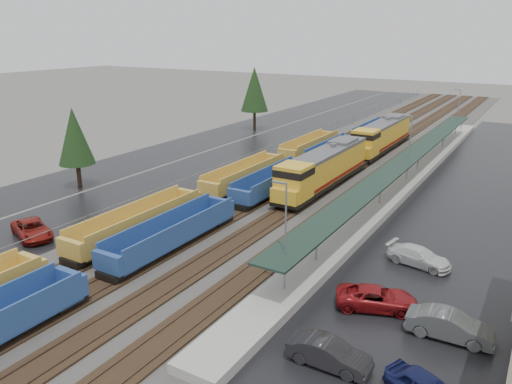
# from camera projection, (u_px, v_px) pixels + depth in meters

# --- Properties ---
(ballast_strip) EXTENTS (20.00, 160.00, 0.08)m
(ballast_strip) POSITION_uv_depth(u_px,v_px,m) (357.00, 156.00, 70.33)
(ballast_strip) COLOR #302D2B
(ballast_strip) RESTS_ON ground
(trackbed) EXTENTS (14.60, 160.00, 0.22)m
(trackbed) POSITION_uv_depth(u_px,v_px,m) (357.00, 155.00, 70.30)
(trackbed) COLOR black
(trackbed) RESTS_ON ground
(west_parking_lot) EXTENTS (10.00, 160.00, 0.02)m
(west_parking_lot) POSITION_uv_depth(u_px,v_px,m) (265.00, 144.00, 77.68)
(west_parking_lot) COLOR black
(west_parking_lot) RESTS_ON ground
(west_road) EXTENTS (9.00, 160.00, 0.02)m
(west_road) POSITION_uv_depth(u_px,v_px,m) (213.00, 138.00, 82.58)
(west_road) COLOR black
(west_road) RESTS_ON ground
(east_commuter_lot) EXTENTS (16.00, 100.00, 0.02)m
(east_commuter_lot) POSITION_uv_depth(u_px,v_px,m) (496.00, 198.00, 52.88)
(east_commuter_lot) COLOR black
(east_commuter_lot) RESTS_ON ground
(station_platform) EXTENTS (3.00, 80.00, 8.00)m
(station_platform) POSITION_uv_depth(u_px,v_px,m) (406.00, 178.00, 57.31)
(station_platform) COLOR #9E9B93
(station_platform) RESTS_ON ground
(chainlink_fence) EXTENTS (0.08, 160.04, 2.02)m
(chainlink_fence) POSITION_uv_depth(u_px,v_px,m) (292.00, 140.00, 73.23)
(chainlink_fence) COLOR gray
(chainlink_fence) RESTS_ON ground
(tree_west_near) EXTENTS (3.96, 3.96, 9.00)m
(tree_west_near) POSITION_uv_depth(u_px,v_px,m) (75.00, 136.00, 54.84)
(tree_west_near) COLOR #332316
(tree_west_near) RESTS_ON ground
(tree_west_far) EXTENTS (4.84, 4.84, 11.00)m
(tree_west_far) POSITION_uv_depth(u_px,v_px,m) (254.00, 89.00, 87.57)
(tree_west_far) COLOR #332316
(tree_west_far) RESTS_ON ground
(locomotive_lead) EXTENTS (3.06, 20.15, 4.56)m
(locomotive_lead) POSITION_uv_depth(u_px,v_px,m) (323.00, 168.00, 54.90)
(locomotive_lead) COLOR black
(locomotive_lead) RESTS_ON ground
(locomotive_trail) EXTENTS (3.06, 20.15, 4.56)m
(locomotive_trail) POSITION_uv_depth(u_px,v_px,m) (382.00, 136.00, 72.04)
(locomotive_trail) COLOR black
(locomotive_trail) RESTS_ON ground
(well_string_yellow) EXTENTS (2.69, 83.45, 2.38)m
(well_string_yellow) POSITION_uv_depth(u_px,v_px,m) (139.00, 224.00, 42.48)
(well_string_yellow) COLOR gold
(well_string_yellow) RESTS_ON ground
(well_string_blue) EXTENTS (2.65, 98.77, 2.35)m
(well_string_blue) POSITION_uv_depth(u_px,v_px,m) (230.00, 205.00, 47.15)
(well_string_blue) COLOR navy
(well_string_blue) RESTS_ON ground
(parked_car_west_c) EXTENTS (4.16, 5.79, 1.46)m
(parked_car_west_c) POSITION_uv_depth(u_px,v_px,m) (32.00, 230.00, 42.46)
(parked_car_west_c) COLOR maroon
(parked_car_west_c) RESTS_ON ground
(parked_car_east_a) EXTENTS (1.59, 4.51, 1.48)m
(parked_car_east_a) POSITION_uv_depth(u_px,v_px,m) (329.00, 354.00, 26.10)
(parked_car_east_a) COLOR black
(parked_car_east_a) RESTS_ON ground
(parked_car_east_b) EXTENTS (4.01, 5.61, 1.42)m
(parked_car_east_b) POSITION_uv_depth(u_px,v_px,m) (377.00, 298.00, 31.59)
(parked_car_east_b) COLOR maroon
(parked_car_east_b) RESTS_ON ground
(parked_car_east_c) EXTENTS (2.79, 5.08, 1.40)m
(parked_car_east_c) POSITION_uv_depth(u_px,v_px,m) (419.00, 257.00, 37.43)
(parked_car_east_c) COLOR silver
(parked_car_east_c) RESTS_ON ground
(parked_car_east_e) EXTENTS (1.92, 4.94, 1.60)m
(parked_car_east_e) POSITION_uv_depth(u_px,v_px,m) (450.00, 326.00, 28.46)
(parked_car_east_e) COLOR #515455
(parked_car_east_e) RESTS_ON ground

